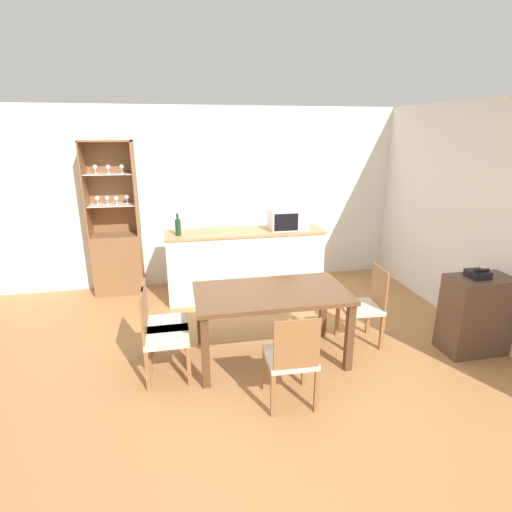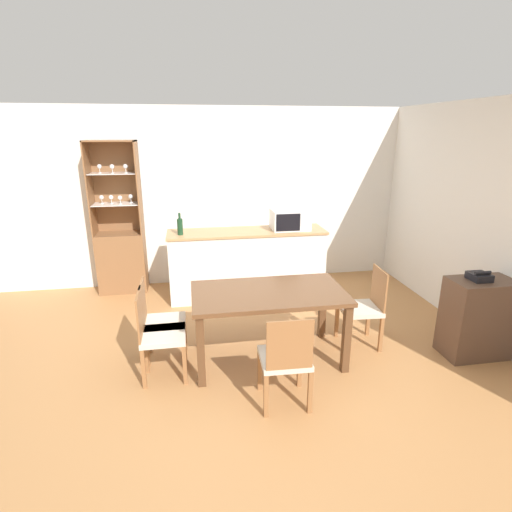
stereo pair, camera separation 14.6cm
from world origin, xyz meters
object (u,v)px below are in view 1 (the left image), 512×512
Objects in this scene: wine_bottle at (178,227)px; telephone at (478,274)px; dining_table at (271,300)px; side_cabinet at (476,315)px; microwave at (288,219)px; dining_chair_head_near at (292,359)px; dining_chair_side_left_near at (162,336)px; dining_chair_side_right_far at (364,306)px; dining_chair_side_left_far at (162,324)px; display_cabinet at (117,251)px.

wine_bottle is 3.44m from telephone.
dining_table is 1.81× the size of side_cabinet.
microwave is 2.52m from side_cabinet.
dining_chair_head_near is at bearing -104.65° from microwave.
wine_bottle is at bearing 111.90° from dining_chair_head_near.
dining_chair_side_left_near is (-1.05, 0.60, 0.00)m from dining_chair_head_near.
wine_bottle is 1.52× the size of telephone.
side_cabinet is (3.15, -0.15, -0.02)m from dining_chair_side_left_near.
dining_chair_side_right_far is 1.14m from telephone.
dining_chair_head_near is 4.54× the size of telephone.
side_cabinet is (2.10, -0.27, -0.22)m from dining_table.
dining_chair_head_near is 2.15m from side_cabinet.
dining_chair_side_right_far reaches higher than side_cabinet.
telephone is (3.10, -0.14, 0.43)m from dining_chair_side_left_near.
dining_table is 1.74× the size of dining_chair_side_left_near.
dining_chair_side_left_near is 1.69× the size of microwave.
telephone reaches higher than dining_chair_head_near.
dining_chair_side_left_near and dining_chair_side_left_far have the same top height.
microwave is (0.62, 2.39, 0.64)m from dining_chair_head_near.
dining_table is 1.83m from microwave.
wine_bottle is 3.54m from side_cabinet.
dining_table is at bearing 100.17° from dining_chair_side_right_far.
dining_chair_side_right_far is 2.12m from dining_chair_side_left_near.
dining_chair_head_near is 2.55m from microwave.
dining_chair_head_near is 2.14m from telephone.
microwave is (1.68, 1.54, 0.64)m from dining_chair_side_left_far.
side_cabinet is 0.45m from telephone.
dining_chair_head_near is at bearing 132.32° from dining_chair_side_right_far.
display_cabinet reaches higher than dining_table.
telephone is (2.89, -1.85, -0.19)m from wine_bottle.
dining_table is 2.07m from telephone.
dining_chair_side_left_near is 1.83m from wine_bottle.
display_cabinet reaches higher than telephone.
dining_table is (1.70, -2.15, 0.02)m from display_cabinet.
display_cabinet is at bearing -164.71° from dining_chair_side_left_near.
microwave is 1.47m from wine_bottle.
dining_chair_side_left_near is 4.54× the size of telephone.
dining_chair_head_near is at bearing -167.83° from side_cabinet.
dining_table is at bearing 96.09° from dining_chair_side_left_near.
dining_chair_side_left_near is 3.15m from side_cabinet.
dining_chair_side_left_far reaches higher than dining_table.
display_cabinet is 1.42× the size of dining_table.
display_cabinet is 7.34× the size of wine_bottle.
dining_chair_side_left_far reaches higher than side_cabinet.
microwave is at bearing 136.21° from dining_chair_side_left_near.
display_cabinet is at bearing 168.14° from microwave.
telephone is at bearing -7.29° from dining_table.
dining_chair_side_right_far is at bearing 6.50° from dining_table.
display_cabinet is at bearing 147.48° from side_cabinet.
display_cabinet is 2.47× the size of dining_chair_side_right_far.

